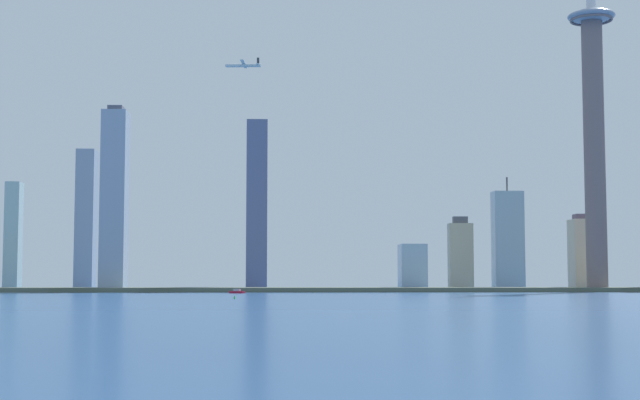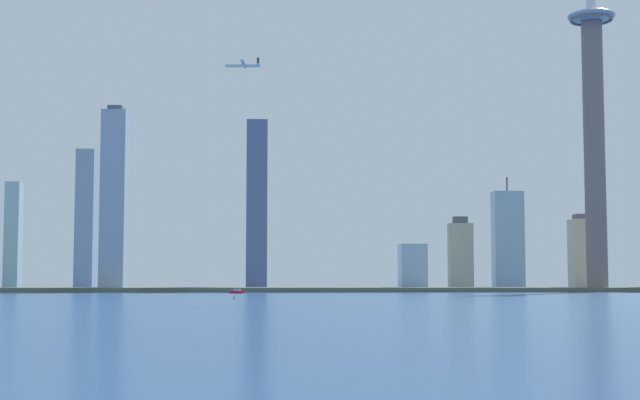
% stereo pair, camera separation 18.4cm
% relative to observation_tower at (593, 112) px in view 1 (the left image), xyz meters
% --- Properties ---
extents(ground_plane, '(6000.00, 6000.00, 0.00)m').
position_rel_observation_tower_xyz_m(ground_plane, '(-252.01, -500.93, -153.40)').
color(ground_plane, navy).
extents(waterfront_pier, '(915.85, 50.71, 3.81)m').
position_rel_observation_tower_xyz_m(waterfront_pier, '(-252.01, -0.47, -151.49)').
color(waterfront_pier, '#56604D').
rests_on(waterfront_pier, ground).
extents(observation_tower, '(40.39, 40.39, 336.49)m').
position_rel_observation_tower_xyz_m(observation_tower, '(0.00, 0.00, 0.00)').
color(observation_tower, slate).
rests_on(observation_tower, ground).
extents(skyscraper_0, '(22.99, 27.86, 41.57)m').
position_rel_observation_tower_xyz_m(skyscraper_0, '(-150.49, 46.53, -132.61)').
color(skyscraper_0, '#95B4D3').
rests_on(skyscraper_0, ground).
extents(skyscraper_2, '(17.55, 23.72, 69.05)m').
position_rel_observation_tower_xyz_m(skyscraper_2, '(2.34, 48.98, -120.34)').
color(skyscraper_2, beige).
rests_on(skyscraper_2, ground).
extents(skyscraper_3, '(12.87, 16.81, 97.41)m').
position_rel_observation_tower_xyz_m(skyscraper_3, '(-506.29, 67.64, -104.69)').
color(skyscraper_3, '#A1C3C8').
rests_on(skyscraper_3, ground).
extents(skyscraper_4, '(22.27, 14.32, 69.91)m').
position_rel_observation_tower_xyz_m(skyscraper_4, '(-96.68, 101.06, -120.44)').
color(skyscraper_4, '#C2B593').
rests_on(skyscraper_4, ground).
extents(skyscraper_5, '(16.90, 23.32, 130.83)m').
position_rel_observation_tower_xyz_m(skyscraper_5, '(-448.04, 98.06, -87.98)').
color(skyscraper_5, '#8094B3').
rests_on(skyscraper_5, ground).
extents(skyscraper_7, '(20.34, 27.73, 155.82)m').
position_rel_observation_tower_xyz_m(skyscraper_7, '(-407.05, 6.41, -76.86)').
color(skyscraper_7, '#8DA1BE').
rests_on(skyscraper_7, ground).
extents(skyscraper_8, '(18.96, 23.91, 156.11)m').
position_rel_observation_tower_xyz_m(skyscraper_8, '(-289.13, 76.71, -75.34)').
color(skyscraper_8, slate).
rests_on(skyscraper_8, ground).
extents(skyscraper_10, '(27.61, 18.87, 106.33)m').
position_rel_observation_tower_xyz_m(skyscraper_10, '(-54.62, 86.85, -107.00)').
color(skyscraper_10, '#95B3C6').
rests_on(skyscraper_10, ground).
extents(boat_3, '(12.36, 9.35, 3.27)m').
position_rel_observation_tower_xyz_m(boat_3, '(-301.41, -69.07, -152.19)').
color(boat_3, '#B5172F').
rests_on(boat_3, ground).
extents(channel_buoy_0, '(1.18, 1.18, 1.87)m').
position_rel_observation_tower_xyz_m(channel_buoy_0, '(-295.28, -270.92, -152.46)').
color(channel_buoy_0, green).
rests_on(channel_buoy_0, ground).
extents(airplane, '(29.78, 30.78, 8.01)m').
position_rel_observation_tower_xyz_m(airplane, '(-299.77, -15.22, 34.33)').
color(airplane, silver).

